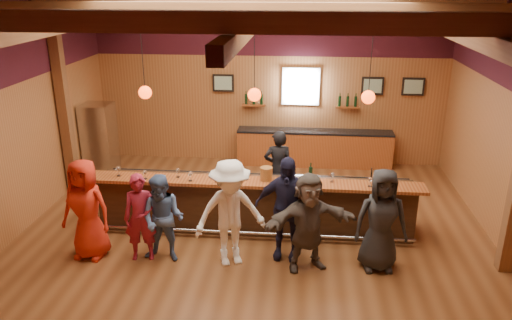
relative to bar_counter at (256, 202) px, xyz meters
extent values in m
plane|color=brown|center=(-0.02, -0.15, -0.52)|extent=(9.00, 9.00, 0.00)
cube|color=brown|center=(-0.02, 3.85, 1.73)|extent=(9.00, 0.04, 4.50)
cube|color=brown|center=(-0.02, -4.15, 1.73)|extent=(9.00, 0.04, 4.50)
cube|color=brown|center=(-4.52, -0.15, 1.73)|extent=(0.04, 8.00, 4.50)
cube|color=#3A0F18|center=(-0.02, 3.83, 3.13)|extent=(9.00, 0.01, 1.70)
cube|color=#3A0F18|center=(-4.50, -0.15, 3.13)|extent=(0.01, 8.00, 1.70)
cube|color=brown|center=(-4.37, 1.35, 1.73)|extent=(0.22, 0.22, 4.50)
cube|color=brown|center=(-0.02, -3.15, 3.68)|extent=(8.80, 0.20, 0.25)
cube|color=brown|center=(-0.02, -1.15, 3.68)|extent=(8.80, 0.20, 0.25)
cube|color=brown|center=(-0.02, 0.85, 3.68)|extent=(8.80, 0.20, 0.25)
cube|color=brown|center=(-3.02, -0.15, 3.43)|extent=(0.18, 7.80, 0.22)
cube|color=brown|center=(-0.02, -0.15, 3.43)|extent=(0.18, 7.80, 0.22)
cube|color=brown|center=(2.98, -0.15, 3.43)|extent=(0.18, 7.80, 0.22)
cube|color=black|center=(-0.02, -0.15, 0.00)|extent=(6.00, 0.60, 1.05)
cube|color=brown|center=(-0.02, -0.33, 0.56)|extent=(6.30, 0.50, 0.06)
cube|color=black|center=(-0.02, 0.23, 0.40)|extent=(6.00, 0.48, 0.05)
cube|color=black|center=(-0.02, 0.23, -0.07)|extent=(6.00, 0.48, 0.90)
cube|color=silver|center=(1.98, 0.23, 0.36)|extent=(0.45, 0.40, 0.14)
cube|color=silver|center=(2.48, 0.23, 0.36)|extent=(0.45, 0.40, 0.14)
cylinder|color=silver|center=(-0.02, -0.57, -0.37)|extent=(6.00, 0.06, 0.06)
cube|color=brown|center=(1.18, 3.57, -0.07)|extent=(4.00, 0.50, 0.90)
cube|color=black|center=(1.18, 3.57, 0.40)|extent=(4.00, 0.52, 0.05)
cube|color=silver|center=(0.78, 3.80, 1.53)|extent=(0.95, 0.08, 0.95)
cube|color=white|center=(0.78, 3.75, 1.53)|extent=(0.78, 0.01, 0.78)
cube|color=black|center=(-1.22, 3.79, 1.58)|extent=(0.55, 0.04, 0.45)
cube|color=silver|center=(-1.22, 3.77, 1.58)|extent=(0.45, 0.01, 0.35)
cube|color=black|center=(2.58, 3.79, 1.58)|extent=(0.55, 0.04, 0.45)
cube|color=silver|center=(2.58, 3.77, 1.58)|extent=(0.45, 0.01, 0.35)
cube|color=black|center=(3.58, 3.79, 1.58)|extent=(0.55, 0.04, 0.45)
cube|color=silver|center=(3.58, 3.77, 1.58)|extent=(0.45, 0.01, 0.35)
cube|color=brown|center=(-0.42, 3.73, 1.03)|extent=(0.60, 0.18, 0.04)
cylinder|color=black|center=(-0.62, 3.73, 1.18)|extent=(0.07, 0.07, 0.26)
cylinder|color=black|center=(-0.42, 3.73, 1.18)|extent=(0.07, 0.07, 0.26)
cylinder|color=black|center=(-0.22, 3.73, 1.18)|extent=(0.07, 0.07, 0.26)
cube|color=brown|center=(1.98, 3.73, 1.03)|extent=(0.60, 0.18, 0.04)
cylinder|color=black|center=(1.78, 3.73, 1.18)|extent=(0.07, 0.07, 0.26)
cylinder|color=black|center=(1.98, 3.73, 1.18)|extent=(0.07, 0.07, 0.26)
cylinder|color=black|center=(2.18, 3.73, 1.18)|extent=(0.07, 0.07, 0.26)
cylinder|color=black|center=(-2.02, -0.15, 2.80)|extent=(0.01, 0.01, 1.25)
sphere|color=red|center=(-2.02, -0.15, 2.18)|extent=(0.24, 0.24, 0.24)
cylinder|color=black|center=(-0.02, -0.15, 2.80)|extent=(0.01, 0.01, 1.25)
sphere|color=red|center=(-0.02, -0.15, 2.18)|extent=(0.24, 0.24, 0.24)
cylinder|color=black|center=(1.98, -0.15, 2.80)|extent=(0.01, 0.01, 1.25)
sphere|color=red|center=(1.98, -0.15, 2.18)|extent=(0.24, 0.24, 0.24)
cube|color=silver|center=(-4.12, 2.45, 0.38)|extent=(0.70, 0.70, 1.80)
imported|color=red|center=(-2.82, -1.38, 0.38)|extent=(0.95, 0.68, 1.81)
imported|color=maroon|center=(-1.86, -1.37, 0.26)|extent=(0.63, 0.48, 1.57)
imported|color=#445E89|center=(-1.47, -1.38, 0.27)|extent=(0.83, 0.69, 1.58)
imported|color=white|center=(-0.30, -1.38, 0.43)|extent=(1.40, 1.12, 1.89)
imported|color=#191831|center=(0.62, -1.08, 0.42)|extent=(1.14, 0.56, 1.88)
imported|color=#504740|center=(1.00, -1.41, 0.34)|extent=(1.67, 1.03, 1.72)
imported|color=black|center=(2.20, -1.30, 0.37)|extent=(0.92, 0.63, 1.79)
imported|color=black|center=(0.37, 1.04, 0.32)|extent=(0.66, 0.48, 1.68)
cylinder|color=brown|center=(0.22, -0.26, 0.71)|extent=(0.23, 0.23, 0.25)
cylinder|color=black|center=(0.67, -0.17, 0.71)|extent=(0.07, 0.07, 0.24)
cylinder|color=black|center=(0.67, -0.17, 0.86)|extent=(0.02, 0.02, 0.08)
cylinder|color=black|center=(1.03, -0.17, 0.71)|extent=(0.07, 0.07, 0.25)
cylinder|color=black|center=(1.03, -0.17, 0.88)|extent=(0.03, 0.03, 0.09)
cylinder|color=silver|center=(-2.60, -0.32, 0.59)|extent=(0.08, 0.08, 0.01)
cylinder|color=silver|center=(-2.60, -0.32, 0.65)|extent=(0.01, 0.01, 0.11)
sphere|color=silver|center=(-2.60, -0.32, 0.74)|extent=(0.09, 0.09, 0.09)
cylinder|color=silver|center=(-2.05, -0.43, 0.59)|extent=(0.07, 0.07, 0.01)
cylinder|color=silver|center=(-2.05, -0.43, 0.65)|extent=(0.01, 0.01, 0.10)
sphere|color=silver|center=(-2.05, -0.43, 0.73)|extent=(0.08, 0.08, 0.08)
cylinder|color=silver|center=(-1.46, -0.28, 0.59)|extent=(0.07, 0.07, 0.01)
cylinder|color=silver|center=(-1.46, -0.28, 0.65)|extent=(0.01, 0.01, 0.10)
sphere|color=silver|center=(-1.46, -0.28, 0.73)|extent=(0.08, 0.08, 0.08)
cylinder|color=silver|center=(-1.18, -0.44, 0.59)|extent=(0.07, 0.07, 0.01)
cylinder|color=silver|center=(-1.18, -0.44, 0.65)|extent=(0.01, 0.01, 0.10)
sphere|color=silver|center=(-1.18, -0.44, 0.73)|extent=(0.08, 0.08, 0.08)
cylinder|color=silver|center=(-0.23, -0.32, 0.59)|extent=(0.08, 0.08, 0.01)
cylinder|color=silver|center=(-0.23, -0.32, 0.65)|extent=(0.01, 0.01, 0.11)
sphere|color=silver|center=(-0.23, -0.32, 0.74)|extent=(0.09, 0.09, 0.09)
cylinder|color=silver|center=(0.72, -0.38, 0.59)|extent=(0.07, 0.07, 0.01)
cylinder|color=silver|center=(0.72, -0.38, 0.64)|extent=(0.01, 0.01, 0.09)
sphere|color=silver|center=(0.72, -0.38, 0.72)|extent=(0.08, 0.08, 0.08)
cylinder|color=silver|center=(1.44, -0.22, 0.59)|extent=(0.07, 0.07, 0.01)
cylinder|color=silver|center=(1.44, -0.22, 0.65)|extent=(0.01, 0.01, 0.10)
sphere|color=silver|center=(1.44, -0.22, 0.73)|extent=(0.08, 0.08, 0.08)
cylinder|color=silver|center=(2.10, -0.38, 0.59)|extent=(0.07, 0.07, 0.01)
cylinder|color=silver|center=(2.10, -0.38, 0.65)|extent=(0.01, 0.01, 0.10)
sphere|color=silver|center=(2.10, -0.38, 0.73)|extent=(0.08, 0.08, 0.08)
camera|label=1|loc=(0.85, -8.85, 4.15)|focal=35.00mm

